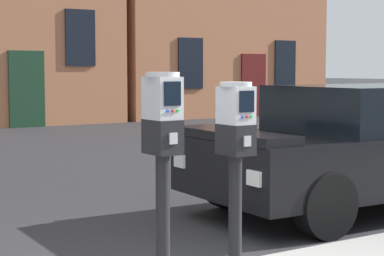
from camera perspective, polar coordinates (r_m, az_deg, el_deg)
name	(u,v)px	position (r m, az deg, el deg)	size (l,w,h in m)	color
parking_meter_near_kerb	(163,144)	(4.27, -2.47, -1.35)	(0.22, 0.25, 1.45)	black
parking_meter_twin_adjacent	(236,146)	(4.59, 3.67, -1.50)	(0.22, 0.25, 1.38)	black
parked_car_red_compact	(378,144)	(8.17, 15.28, -1.27)	(4.49, 1.99, 1.42)	black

